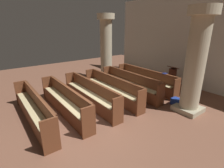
% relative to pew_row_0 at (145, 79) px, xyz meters
% --- Properties ---
extents(ground_plane, '(19.20, 19.20, 0.00)m').
position_rel_pew_row_0_xyz_m(ground_plane, '(0.99, -3.93, -0.51)').
color(ground_plane, brown).
extents(back_wall, '(10.00, 0.16, 4.50)m').
position_rel_pew_row_0_xyz_m(back_wall, '(0.99, 2.15, 1.74)').
color(back_wall, silver).
rests_on(back_wall, ground).
extents(pew_row_0, '(3.59, 0.47, 0.95)m').
position_rel_pew_row_0_xyz_m(pew_row_0, '(0.00, 0.00, 0.00)').
color(pew_row_0, brown).
rests_on(pew_row_0, ground).
extents(pew_row_1, '(3.59, 0.46, 0.95)m').
position_rel_pew_row_0_xyz_m(pew_row_1, '(0.00, -1.05, 0.00)').
color(pew_row_1, brown).
rests_on(pew_row_1, ground).
extents(pew_row_2, '(3.59, 0.46, 0.95)m').
position_rel_pew_row_0_xyz_m(pew_row_2, '(0.00, -2.10, 0.00)').
color(pew_row_2, brown).
rests_on(pew_row_2, ground).
extents(pew_row_3, '(3.59, 0.46, 0.95)m').
position_rel_pew_row_0_xyz_m(pew_row_3, '(0.00, -3.15, 0.00)').
color(pew_row_3, brown).
rests_on(pew_row_3, ground).
extents(pew_row_4, '(3.59, 0.46, 0.95)m').
position_rel_pew_row_0_xyz_m(pew_row_4, '(0.00, -4.20, 0.00)').
color(pew_row_4, brown).
rests_on(pew_row_4, ground).
extents(pew_row_5, '(3.59, 0.47, 0.95)m').
position_rel_pew_row_0_xyz_m(pew_row_5, '(0.00, -5.25, 0.00)').
color(pew_row_5, brown).
rests_on(pew_row_5, ground).
extents(pillar_aisle_side, '(0.95, 0.95, 3.62)m').
position_rel_pew_row_0_xyz_m(pillar_aisle_side, '(2.61, -0.50, 1.37)').
color(pillar_aisle_side, tan).
rests_on(pillar_aisle_side, ground).
extents(pillar_far_side, '(0.95, 0.95, 3.62)m').
position_rel_pew_row_0_xyz_m(pillar_far_side, '(-2.56, -0.56, 1.37)').
color(pillar_far_side, tan).
rests_on(pillar_far_side, ground).
extents(lectern, '(0.48, 0.45, 1.08)m').
position_rel_pew_row_0_xyz_m(lectern, '(0.64, 1.31, -0.06)').
color(lectern, '#411E13').
rests_on(lectern, ground).
extents(hymn_book, '(0.16, 0.21, 0.02)m').
position_rel_pew_row_0_xyz_m(hymn_book, '(0.96, 0.19, 0.45)').
color(hymn_book, navy).
rests_on(hymn_book, pew_row_0).
extents(kneeler_box_blue, '(0.37, 0.32, 0.26)m').
position_rel_pew_row_0_xyz_m(kneeler_box_blue, '(2.05, -0.38, -0.38)').
color(kneeler_box_blue, navy).
rests_on(kneeler_box_blue, ground).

